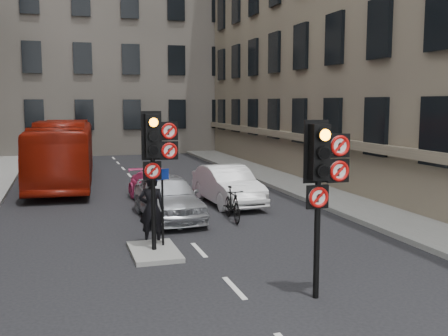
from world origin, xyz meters
TOP-DOWN VIEW (x-y plane):
  - ground at (0.00, 0.00)m, footprint 120.00×120.00m
  - pavement_right at (7.20, 12.00)m, footprint 3.00×50.00m
  - centre_island at (-1.20, 5.00)m, footprint 1.20×2.00m
  - building_far at (0.00, 38.00)m, footprint 30.00×14.00m
  - signal_near at (1.49, 0.99)m, footprint 0.91×0.40m
  - signal_far at (-1.11, 4.99)m, footprint 0.91×0.40m
  - car_silver at (-0.05, 8.95)m, footprint 2.01×4.55m
  - car_white at (2.65, 10.84)m, footprint 1.79×4.55m
  - car_pink at (0.08, 11.95)m, footprint 1.99×4.20m
  - bus_red at (-3.37, 17.85)m, footprint 3.25×11.05m
  - motorcycle at (1.93, 8.06)m, footprint 0.64×1.89m
  - motorcyclist at (-1.08, 6.00)m, footprint 0.82×0.66m
  - info_sign at (-0.90, 5.32)m, footprint 0.35×0.15m

SIDE VIEW (x-z plane):
  - ground at x=0.00m, z-range 0.00..0.00m
  - centre_island at x=-1.20m, z-range 0.00..0.12m
  - pavement_right at x=7.20m, z-range 0.00..0.16m
  - motorcycle at x=1.93m, z-range 0.00..1.12m
  - car_pink at x=0.08m, z-range 0.00..1.18m
  - car_white at x=2.65m, z-range 0.00..1.47m
  - car_silver at x=-0.05m, z-range 0.00..1.52m
  - motorcyclist at x=-1.08m, z-range 0.00..1.96m
  - info_sign at x=-0.90m, z-range 0.42..2.48m
  - bus_red at x=-3.37m, z-range 0.00..3.04m
  - signal_near at x=1.49m, z-range 0.79..4.37m
  - signal_far at x=-1.11m, z-range 0.91..4.49m
  - building_far at x=0.00m, z-range 0.00..20.00m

